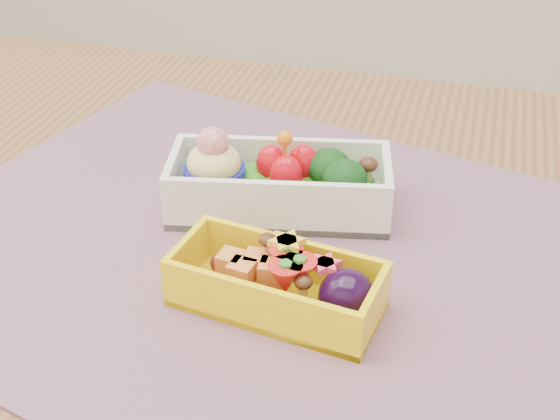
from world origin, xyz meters
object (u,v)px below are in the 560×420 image
(bento_yellow, at_px, (281,283))
(placemat, at_px, (269,251))
(bento_white, at_px, (278,184))
(table, at_px, (223,339))

(bento_yellow, bearing_deg, placemat, 120.96)
(placemat, distance_m, bento_white, 0.07)
(placemat, height_order, bento_yellow, bento_yellow)
(bento_white, bearing_deg, table, -127.73)
(placemat, relative_size, bento_yellow, 3.73)
(table, bearing_deg, bento_yellow, -40.59)
(bento_white, height_order, bento_yellow, bento_white)
(placemat, xyz_separation_m, bento_yellow, (0.03, -0.07, 0.02))
(placemat, relative_size, bento_white, 2.94)
(bento_white, xyz_separation_m, bento_yellow, (0.04, -0.13, -0.00))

